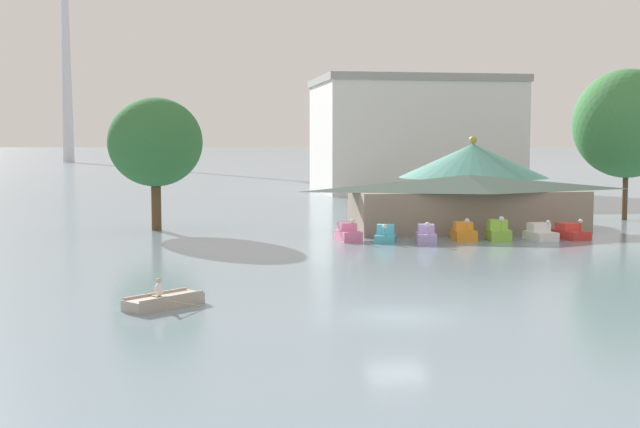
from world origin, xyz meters
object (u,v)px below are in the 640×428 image
Objects in this scene: pedal_boat_lavender at (426,235)px; pedal_boat_red at (570,233)px; pedal_boat_pink at (348,233)px; pedal_boat_cyan at (385,235)px; rowboat_with_rower at (164,301)px; shoreline_tree_right at (627,124)px; background_building_block at (413,135)px; shoreline_tree_tall_left at (155,142)px; pedal_boat_white at (540,233)px; pedal_boat_orange at (464,233)px; green_roof_pavilion at (473,176)px; boathouse at (468,202)px; pedal_boat_lime at (498,232)px.

pedal_boat_lavender reaches higher than pedal_boat_red.
pedal_boat_pink is 1.06× the size of pedal_boat_cyan.
rowboat_with_rower is 0.26× the size of shoreline_tree_right.
background_building_block reaches higher than pedal_boat_cyan.
shoreline_tree_tall_left is at bearing -177.28° from shoreline_tree_right.
pedal_boat_pink reaches higher than pedal_boat_white.
shoreline_tree_right reaches higher than pedal_boat_lavender.
pedal_boat_orange is 25.17m from shoreline_tree_right.
pedal_boat_white is 15.59m from green_roof_pavilion.
green_roof_pavilion is (-2.37, 14.62, 3.65)m from pedal_boat_red.
boathouse is at bearing -101.14° from background_building_block.
pedal_boat_red is at bearing -80.79° from green_roof_pavilion.
pedal_boat_white is 7.63m from boathouse.
pedal_boat_orange is (8.41, -1.19, 0.02)m from pedal_boat_pink.
pedal_boat_pink is 11.06m from pedal_boat_lime.
pedal_boat_lavender is 0.21× the size of shoreline_tree_right.
pedal_boat_lime is at bearing 2.57° from rowboat_with_rower.
pedal_boat_red is at bearing 94.77° from pedal_boat_white.
shoreline_tree_tall_left is at bearing -109.81° from pedal_boat_orange.
pedal_boat_orange is 6.43m from boathouse.
rowboat_with_rower is 32.12m from pedal_boat_lime.
shoreline_tree_tall_left reaches higher than pedal_boat_red.
shoreline_tree_right reaches higher than pedal_boat_red.
pedal_boat_pink is at bearing -100.12° from pedal_boat_cyan.
pedal_boat_pink is 18.25m from shoreline_tree_tall_left.
pedal_boat_cyan is 18.83m from green_roof_pavilion.
green_roof_pavilion reaches higher than rowboat_with_rower.
pedal_boat_pink reaches higher than pedal_boat_lavender.
pedal_boat_lavender is at bearing 59.61° from pedal_boat_pink.
background_building_block is (21.06, 57.07, 7.59)m from pedal_boat_pink.
pedal_boat_pink is at bearing -34.76° from shoreline_tree_tall_left.
shoreline_tree_right reaches higher than pedal_boat_pink.
shoreline_tree_tall_left is at bearing -119.96° from pedal_boat_white.
pedal_boat_cyan is 11.48m from pedal_boat_white.
green_roof_pavilion is (8.94, 15.38, 3.57)m from pedal_boat_lavender.
pedal_boat_lavender is 11.33m from pedal_boat_red.
pedal_boat_orange is at bearing -111.94° from green_roof_pavilion.
background_building_block reaches higher than boathouse.
rowboat_with_rower is at bearing -28.83° from pedal_boat_lavender.
pedal_boat_cyan is at bearing -107.65° from background_building_block.
rowboat_with_rower is 0.13× the size of background_building_block.
shoreline_tree_right reaches higher than rowboat_with_rower.
pedal_boat_cyan is 8.48m from pedal_boat_lime.
shoreline_tree_tall_left reaches higher than boathouse.
pedal_boat_lime is 0.13× the size of boathouse.
background_building_block reaches higher than pedal_boat_orange.
pedal_boat_orange reaches higher than pedal_boat_cyan.
pedal_boat_pink is 0.10× the size of background_building_block.
pedal_boat_lavender reaches higher than pedal_boat_white.
background_building_block is at bearing 27.50° from rowboat_with_rower.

